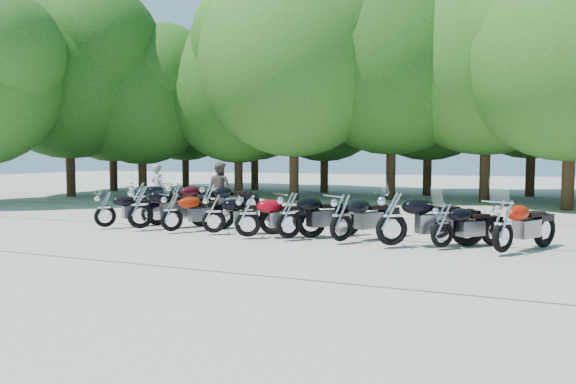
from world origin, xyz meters
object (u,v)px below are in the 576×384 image
at_px(motorcycle_11, 175,198).
at_px(motorcycle_6, 341,216).
at_px(motorcycle_1, 140,205).
at_px(rider_1, 220,188).
at_px(motorcycle_4, 248,214).
at_px(rider_0, 158,188).
at_px(motorcycle_5, 289,214).
at_px(motorcycle_10, 139,197).
at_px(motorcycle_12, 208,200).
at_px(motorcycle_9, 503,224).
at_px(motorcycle_7, 392,217).
at_px(motorcycle_3, 214,212).
at_px(motorcycle_8, 442,224).
at_px(motorcycle_0, 105,208).
at_px(motorcycle_2, 172,211).

bearing_deg(motorcycle_11, motorcycle_6, -173.17).
relative_size(motorcycle_1, rider_1, 1.35).
xyz_separation_m(motorcycle_4, motorcycle_11, (-4.02, 2.87, 0.04)).
height_order(motorcycle_11, rider_1, rider_1).
bearing_deg(rider_0, motorcycle_5, 164.58).
height_order(motorcycle_10, rider_1, rider_1).
bearing_deg(motorcycle_12, motorcycle_4, 159.38).
height_order(motorcycle_4, motorcycle_11, motorcycle_11).
xyz_separation_m(motorcycle_9, rider_0, (-11.32, 4.06, 0.23)).
bearing_deg(motorcycle_7, motorcycle_5, 56.15).
distance_m(motorcycle_3, motorcycle_10, 5.04).
bearing_deg(motorcycle_4, motorcycle_1, 56.40).
relative_size(motorcycle_4, motorcycle_6, 0.95).
bearing_deg(motorcycle_1, motorcycle_9, -144.65).
xyz_separation_m(motorcycle_8, motorcycle_9, (1.20, -0.20, 0.07)).
bearing_deg(motorcycle_9, motorcycle_7, 33.11).
relative_size(motorcycle_0, rider_0, 1.19).
bearing_deg(motorcycle_1, motorcycle_12, -66.75).
relative_size(motorcycle_7, motorcycle_11, 1.07).
height_order(motorcycle_1, rider_0, rider_0).
distance_m(motorcycle_8, motorcycle_11, 8.95).
height_order(motorcycle_4, motorcycle_5, motorcycle_5).
relative_size(motorcycle_0, motorcycle_7, 0.83).
bearing_deg(rider_0, motorcycle_3, 155.01).
distance_m(motorcycle_10, rider_1, 2.70).
distance_m(motorcycle_3, motorcycle_6, 3.40).
height_order(motorcycle_0, motorcycle_12, motorcycle_12).
xyz_separation_m(motorcycle_7, rider_0, (-9.07, 4.09, 0.17)).
distance_m(motorcycle_2, motorcycle_6, 4.57).
bearing_deg(motorcycle_5, rider_0, 10.76).
height_order(motorcycle_5, motorcycle_12, motorcycle_12).
xyz_separation_m(motorcycle_6, rider_1, (-5.49, 4.14, 0.26)).
xyz_separation_m(motorcycle_6, motorcycle_10, (-7.74, 2.66, 0.00)).
distance_m(motorcycle_1, motorcycle_7, 6.82).
bearing_deg(motorcycle_3, motorcycle_11, 21.04).
height_order(motorcycle_8, motorcycle_9, motorcycle_9).
bearing_deg(motorcycle_3, motorcycle_4, -130.93).
height_order(motorcycle_6, motorcycle_7, motorcycle_7).
relative_size(motorcycle_8, motorcycle_12, 0.86).
height_order(motorcycle_5, motorcycle_7, motorcycle_7).
relative_size(motorcycle_2, motorcycle_9, 0.93).
distance_m(motorcycle_6, rider_0, 8.81).
height_order(motorcycle_5, motorcycle_10, motorcycle_5).
bearing_deg(motorcycle_5, motorcycle_3, 38.21).
height_order(motorcycle_12, rider_1, rider_1).
height_order(motorcycle_3, rider_1, rider_1).
relative_size(motorcycle_8, rider_0, 1.16).
height_order(motorcycle_0, motorcycle_4, motorcycle_4).
relative_size(motorcycle_9, rider_0, 1.31).
relative_size(motorcycle_1, motorcycle_4, 1.12).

